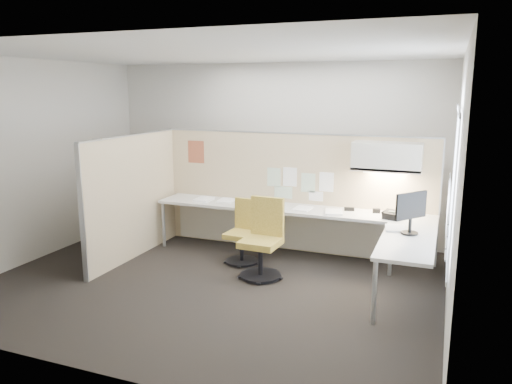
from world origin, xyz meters
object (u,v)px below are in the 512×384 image
at_px(chair_left, 263,241).
at_px(phone, 391,215).
at_px(chair_right, 244,234).
at_px(desk, 310,221).
at_px(monitor, 411,210).

xyz_separation_m(chair_left, phone, (1.51, 0.74, 0.31)).
bearing_deg(chair_right, desk, 23.42).
height_order(chair_right, phone, chair_right).
distance_m(desk, monitor, 1.56).
bearing_deg(chair_left, phone, 28.72).
height_order(chair_left, chair_right, chair_left).
distance_m(desk, phone, 1.10).
bearing_deg(chair_left, chair_right, 138.94).
bearing_deg(chair_left, monitor, 5.68).
bearing_deg(desk, chair_right, -160.83).
xyz_separation_m(chair_left, monitor, (1.79, 0.10, 0.55)).
relative_size(desk, phone, 15.87).
bearing_deg(monitor, phone, 62.22).
bearing_deg(desk, monitor, -24.54).
xyz_separation_m(chair_left, chair_right, (-0.44, 0.42, -0.06)).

